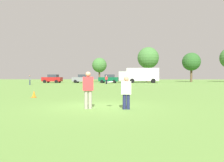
% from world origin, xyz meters
% --- Properties ---
extents(ground_plane, '(181.57, 181.57, 0.00)m').
position_xyz_m(ground_plane, '(0.00, 0.00, 0.00)').
color(ground_plane, '#608C3D').
extents(player_thrower, '(0.51, 0.35, 1.66)m').
position_xyz_m(player_thrower, '(-0.30, -0.78, 0.93)').
color(player_thrower, gray).
rests_on(player_thrower, ground).
extents(player_defender, '(0.44, 0.26, 1.44)m').
position_xyz_m(player_defender, '(1.40, -0.80, 0.80)').
color(player_defender, '#1E234C').
rests_on(player_defender, ground).
extents(frisbee, '(0.27, 0.27, 0.07)m').
position_xyz_m(frisbee, '(0.70, -0.86, 1.21)').
color(frisbee, white).
extents(traffic_cone, '(0.32, 0.32, 0.48)m').
position_xyz_m(traffic_cone, '(-4.90, 4.21, 0.23)').
color(traffic_cone, '#D8590C').
rests_on(traffic_cone, ground).
extents(parked_car_near_left, '(4.30, 2.42, 1.82)m').
position_xyz_m(parked_car_near_left, '(-14.68, 36.81, 0.92)').
color(parked_car_near_left, maroon).
rests_on(parked_car_near_left, ground).
extents(parked_car_mid_left, '(4.30, 2.42, 1.82)m').
position_xyz_m(parked_car_mid_left, '(-8.03, 36.85, 0.92)').
color(parked_car_mid_left, slate).
rests_on(parked_car_mid_left, ground).
extents(parked_car_center, '(4.30, 2.42, 1.82)m').
position_xyz_m(parked_car_center, '(-2.36, 37.01, 0.92)').
color(parked_car_center, '#0C4C2D').
rests_on(parked_car_center, ground).
extents(box_truck, '(8.63, 3.35, 3.18)m').
position_xyz_m(box_truck, '(4.30, 37.85, 1.75)').
color(box_truck, white).
rests_on(box_truck, ground).
extents(bystander_sideline_watcher, '(0.42, 0.51, 1.60)m').
position_xyz_m(bystander_sideline_watcher, '(-14.50, 25.10, 0.90)').
color(bystander_sideline_watcher, '#1E234C').
rests_on(bystander_sideline_watcher, ground).
extents(bystander_far_jogger, '(0.50, 0.42, 1.57)m').
position_xyz_m(bystander_far_jogger, '(-2.31, 30.68, 0.89)').
color(bystander_far_jogger, black).
rests_on(bystander_far_jogger, ground).
extents(tree_west_oak, '(3.96, 3.96, 6.44)m').
position_xyz_m(tree_west_oak, '(-5.89, 49.30, 4.43)').
color(tree_west_oak, brown).
rests_on(tree_west_oak, ground).
extents(tree_west_maple, '(5.53, 5.53, 8.99)m').
position_xyz_m(tree_west_maple, '(7.05, 47.59, 6.18)').
color(tree_west_maple, brown).
rests_on(tree_west_maple, ground).
extents(tree_center_elm, '(4.55, 4.55, 7.39)m').
position_xyz_m(tree_center_elm, '(17.81, 46.74, 5.08)').
color(tree_center_elm, brown).
rests_on(tree_center_elm, ground).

